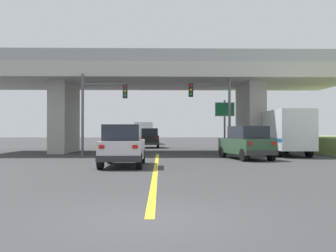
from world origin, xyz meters
The scene contains 11 objects.
ground centered at (0.00, 24.29, 0.00)m, with size 160.00×160.00×0.00m, color #353538.
overpass_bridge centered at (0.00, 24.29, 5.46)m, with size 30.25×9.14×7.55m.
lane_divider_stripe centered at (0.00, 10.93, 0.00)m, with size 0.20×21.86×0.01m, color yellow.
suv_lead centered at (-1.61, 11.46, 1.01)m, with size 1.99×4.45×2.02m.
suv_crossing centered at (5.44, 16.06, 1.01)m, with size 2.80×4.70×2.02m.
box_truck centered at (8.98, 19.79, 1.65)m, with size 2.33×6.77×3.15m.
sedan_oncoming centered at (-0.89, 33.23, 1.01)m, with size 1.97×4.66×2.02m.
traffic_signal_nearside centered at (4.17, 20.16, 3.67)m, with size 3.01×0.36×5.74m.
traffic_signal_farside centered at (-4.11, 19.36, 3.59)m, with size 3.17×0.36×5.68m.
highway_sign centered at (5.21, 22.63, 3.00)m, with size 1.52×0.17×4.12m.
semi_truck_distant centered at (-1.99, 45.80, 1.54)m, with size 2.33×7.07×2.89m.
Camera 1 is at (0.21, -7.55, 1.70)m, focal length 41.72 mm.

